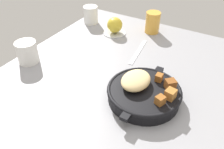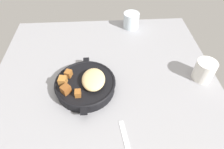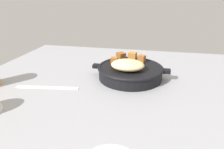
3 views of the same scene
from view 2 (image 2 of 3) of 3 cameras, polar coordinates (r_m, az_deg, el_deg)
name	(u,v)px [view 2 (image 2 of 3)]	position (r cm, az deg, el deg)	size (l,w,h in cm)	color
ground_plane	(106,96)	(75.28, -1.74, -6.23)	(103.81, 91.44, 2.40)	gray
cast_iron_skillet	(86,84)	(74.15, -7.67, -2.81)	(27.33, 23.02, 7.71)	black
ceramic_mug_white	(204,70)	(84.82, 25.47, 1.10)	(7.83, 7.83, 8.47)	silver
water_glass_short	(131,20)	(106.71, 5.65, 15.54)	(8.22, 8.22, 7.98)	silver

